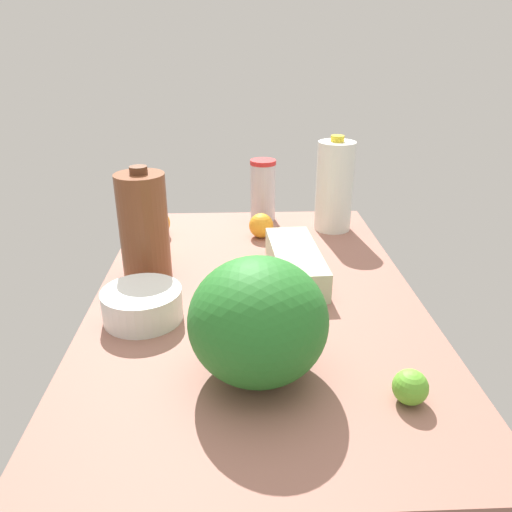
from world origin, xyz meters
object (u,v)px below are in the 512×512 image
object	(u,v)px
lemon_near_front	(159,246)
lime_beside_bowl	(410,387)
milk_jug	(334,186)
chocolate_milk_jug	(144,226)
tumbler_cup	(263,190)
mixing_bowl	(142,305)
orange_far_back	(261,226)
watermelon	(258,321)
orange_loose	(156,223)
egg_carton	(295,262)

from	to	relation	value
lemon_near_front	lime_beside_bowl	size ratio (longest dim) A/B	1.01
milk_jug	chocolate_milk_jug	bearing A→B (deg)	-59.04
tumbler_cup	lemon_near_front	distance (cm)	43.02
mixing_bowl	milk_jug	size ratio (longest dim) A/B	0.59
orange_far_back	watermelon	bearing A→B (deg)	-3.45
chocolate_milk_jug	mixing_bowl	xyz separation A→B (cm)	(21.21, 2.23, -10.02)
chocolate_milk_jug	milk_jug	distance (cm)	62.06
milk_jug	orange_loose	size ratio (longest dim) A/B	3.51
milk_jug	lime_beside_bowl	size ratio (longest dim) A/B	4.88
orange_loose	watermelon	bearing A→B (deg)	21.77
watermelon	lime_beside_bowl	xyz separation A→B (cm)	(8.47, 24.99, -8.27)
egg_carton	orange_loose	distance (cm)	48.86
mixing_bowl	milk_jug	world-z (taller)	milk_jug
chocolate_milk_jug	lemon_near_front	world-z (taller)	chocolate_milk_jug
mixing_bowl	lemon_near_front	xyz separation A→B (cm)	(-33.27, -0.96, -0.38)
milk_jug	lime_beside_bowl	world-z (taller)	milk_jug
chocolate_milk_jug	lemon_near_front	xyz separation A→B (cm)	(-12.06, 1.26, -10.40)
mixing_bowl	orange_loose	world-z (taller)	orange_loose
tumbler_cup	milk_jug	distance (cm)	23.95
orange_loose	chocolate_milk_jug	bearing A→B (deg)	3.26
watermelon	chocolate_milk_jug	bearing A→B (deg)	-147.91
tumbler_cup	orange_loose	xyz separation A→B (cm)	(13.87, -33.26, -5.87)
lime_beside_bowl	orange_loose	bearing A→B (deg)	-145.94
lime_beside_bowl	lemon_near_front	bearing A→B (deg)	-141.31
tumbler_cup	orange_far_back	xyz separation A→B (cm)	(16.18, -1.38, -6.32)
mixing_bowl	orange_far_back	distance (cm)	54.50
tumbler_cup	orange_far_back	distance (cm)	17.42
milk_jug	orange_far_back	size ratio (longest dim) A/B	3.94
watermelon	chocolate_milk_jug	distance (cm)	49.43
milk_jug	orange_loose	world-z (taller)	milk_jug
watermelon	mixing_bowl	xyz separation A→B (cm)	(-20.63, -24.01, -7.85)
orange_loose	lime_beside_bowl	size ratio (longest dim) A/B	1.39
tumbler_cup	orange_loose	bearing A→B (deg)	-67.36
watermelon	orange_far_back	distance (cm)	67.89
tumbler_cup	lemon_near_front	world-z (taller)	tumbler_cup
tumbler_cup	chocolate_milk_jug	bearing A→B (deg)	-37.23
mixing_bowl	orange_loose	size ratio (longest dim) A/B	2.06
watermelon	egg_carton	size ratio (longest dim) A/B	0.78
chocolate_milk_jug	orange_loose	size ratio (longest dim) A/B	3.41
orange_far_back	lime_beside_bowl	bearing A→B (deg)	15.43
chocolate_milk_jug	orange_far_back	bearing A→B (deg)	130.09
chocolate_milk_jug	orange_loose	xyz separation A→B (cm)	(-27.81, -1.59, -9.28)
lemon_near_front	chocolate_milk_jug	bearing A→B (deg)	-5.97
egg_carton	orange_loose	world-z (taller)	orange_loose
tumbler_cup	orange_far_back	bearing A→B (deg)	-4.87
orange_far_back	chocolate_milk_jug	bearing A→B (deg)	-49.91
chocolate_milk_jug	milk_jug	size ratio (longest dim) A/B	0.97
egg_carton	lemon_near_front	bearing A→B (deg)	-113.73
watermelon	lemon_near_front	bearing A→B (deg)	-155.15
orange_loose	lime_beside_bowl	xyz separation A→B (cm)	(78.12, 52.81, -1.17)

